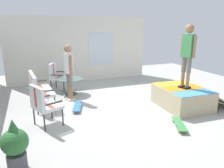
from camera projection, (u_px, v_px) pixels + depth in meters
name	position (u px, v px, depth m)	size (l,w,h in m)	color
ground_plane	(128.00, 110.00, 6.36)	(12.00, 12.00, 0.10)	#B2B2AD
house_facade	(80.00, 49.00, 9.24)	(0.23, 6.00, 2.72)	white
skate_ramp	(183.00, 97.00, 6.37)	(1.58, 2.05, 0.60)	tan
patio_bench	(38.00, 87.00, 6.30)	(1.29, 0.66, 1.02)	#38383D
patio_chair_near_house	(56.00, 74.00, 7.98)	(0.80, 0.76, 1.02)	#38383D
patio_chair_by_wall	(43.00, 102.00, 5.05)	(0.78, 0.75, 1.02)	#38383D
patio_table	(71.00, 83.00, 7.52)	(0.90, 0.90, 0.57)	#38383D
person_watching	(69.00, 68.00, 6.78)	(0.47, 0.29, 1.78)	silver
person_skater	(188.00, 51.00, 5.97)	(0.47, 0.30, 1.79)	black
skateboard_by_bench	(77.00, 106.00, 6.25)	(0.82, 0.43, 0.10)	#3372B2
skateboard_spare	(179.00, 124.00, 5.14)	(0.81, 0.50, 0.10)	#3F8C4C
potted_plant	(15.00, 145.00, 3.53)	(0.44, 0.44, 0.92)	#515156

